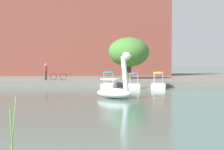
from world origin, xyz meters
name	(u,v)px	position (x,y,z in m)	size (l,w,h in m)	color
shore_bank_far	(116,78)	(0.00, 39.15, 0.26)	(135.00, 24.99, 0.53)	#6B665B
swan_boat	(116,89)	(0.97, 16.00, 0.64)	(2.84, 2.40, 2.99)	white
pedal_boat_yellow	(158,84)	(4.42, 24.89, 0.44)	(1.47, 2.50, 1.50)	white
pedal_boat_blue	(134,84)	(2.24, 24.90, 0.38)	(1.32, 1.96, 1.43)	white
pedal_boat_teal	(109,83)	(-0.04, 25.25, 0.43)	(1.36, 2.09, 1.52)	white
tree_broadleaf_behind_dock	(129,52)	(1.74, 32.36, 3.46)	(5.26, 5.62, 4.58)	#4C3823
person_on_path	(46,71)	(-6.73, 28.89, 1.41)	(0.32, 0.32, 1.68)	#47382D
bicycle_parked	(58,76)	(-5.43, 28.89, 0.90)	(1.77, 0.36, 0.74)	black
apartment_block	(85,27)	(-4.83, 45.51, 7.66)	(23.31, 12.57, 14.27)	brown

